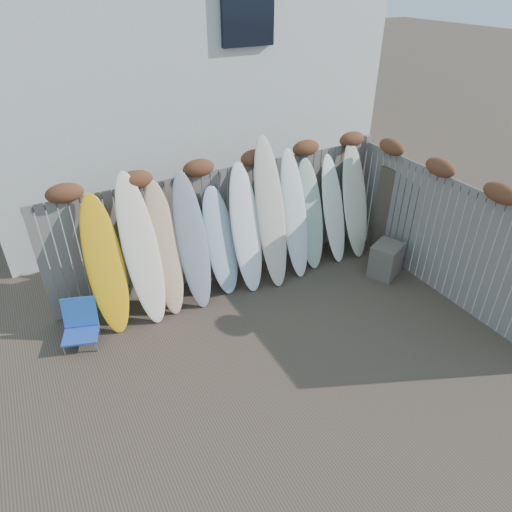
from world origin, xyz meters
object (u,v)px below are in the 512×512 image
beach_chair (80,323)px  lattice_panel (401,219)px  surfboard_0 (105,266)px  wooden_crate (386,260)px

beach_chair → lattice_panel: 5.77m
beach_chair → surfboard_0: size_ratio=0.30×
wooden_crate → beach_chair: bearing=171.3°
wooden_crate → surfboard_0: surfboard_0 is taller
beach_chair → surfboard_0: 0.93m
lattice_panel → surfboard_0: (-5.18, 0.66, 0.19)m
lattice_panel → beach_chair: bearing=162.0°
beach_chair → lattice_panel: (5.72, -0.46, 0.55)m
lattice_panel → surfboard_0: 5.23m
wooden_crate → lattice_panel: bearing=31.1°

